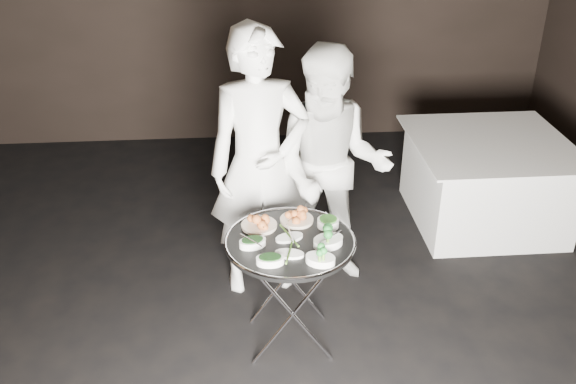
{
  "coord_description": "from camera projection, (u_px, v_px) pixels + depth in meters",
  "views": [
    {
      "loc": [
        -0.05,
        -2.67,
        2.67
      ],
      "look_at": [
        0.2,
        0.49,
        0.95
      ],
      "focal_mm": 40.0,
      "sensor_mm": 36.0,
      "label": 1
    }
  ],
  "objects": [
    {
      "name": "spinach_bowl_a",
      "position": [
        253.0,
        242.0,
        3.52
      ],
      "size": [
        0.17,
        0.13,
        0.06
      ],
      "rotation": [
        0.0,
        0.0,
        0.27
      ],
      "color": "white",
      "rests_on": "serving_tray"
    },
    {
      "name": "spinach_bowl_b",
      "position": [
        270.0,
        259.0,
        3.37
      ],
      "size": [
        0.15,
        0.1,
        0.06
      ],
      "rotation": [
        0.0,
        0.0,
        0.01
      ],
      "color": "white",
      "rests_on": "serving_tray"
    },
    {
      "name": "greens_bowl",
      "position": [
        328.0,
        221.0,
        3.7
      ],
      "size": [
        0.13,
        0.13,
        0.07
      ],
      "rotation": [
        0.0,
        0.0,
        -0.31
      ],
      "color": "white",
      "rests_on": "serving_tray"
    },
    {
      "name": "broccoli_bowl_b",
      "position": [
        320.0,
        258.0,
        3.38
      ],
      "size": [
        0.19,
        0.16,
        0.07
      ],
      "rotation": [
        0.0,
        0.0,
        -0.38
      ],
      "color": "white",
      "rests_on": "serving_tray"
    },
    {
      "name": "broccoli_bowl_a",
      "position": [
        328.0,
        240.0,
        3.53
      ],
      "size": [
        0.21,
        0.19,
        0.07
      ],
      "rotation": [
        0.0,
        0.0,
        0.42
      ],
      "color": "white",
      "rests_on": "serving_tray"
    },
    {
      "name": "waiter_left",
      "position": [
        260.0,
        165.0,
        4.04
      ],
      "size": [
        0.71,
        0.52,
        1.79
      ],
      "primitive_type": "imported",
      "rotation": [
        0.0,
        0.0,
        0.16
      ],
      "color": "white",
      "rests_on": "floor"
    },
    {
      "name": "waiter_right",
      "position": [
        331.0,
        169.0,
        4.17
      ],
      "size": [
        0.9,
        0.76,
        1.63
      ],
      "primitive_type": "imported",
      "rotation": [
        0.0,
        0.0,
        -0.2
      ],
      "color": "white",
      "rests_on": "floor"
    },
    {
      "name": "asparagus_plate_a",
      "position": [
        289.0,
        237.0,
        3.59
      ],
      "size": [
        0.18,
        0.14,
        0.03
      ],
      "rotation": [
        0.0,
        0.0,
        0.35
      ],
      "color": "white",
      "rests_on": "serving_tray"
    },
    {
      "name": "potato_plate_b",
      "position": [
        297.0,
        216.0,
        3.75
      ],
      "size": [
        0.2,
        0.2,
        0.07
      ],
      "rotation": [
        0.0,
        0.0,
        -0.33
      ],
      "color": "beige",
      "rests_on": "serving_tray"
    },
    {
      "name": "dining_table",
      "position": [
        485.0,
        181.0,
        5.04
      ],
      "size": [
        1.2,
        1.2,
        0.68
      ],
      "rotation": [
        0.0,
        0.0,
        0.0
      ],
      "color": "white",
      "rests_on": "floor"
    },
    {
      "name": "potato_plate_a",
      "position": [
        259.0,
        222.0,
        3.7
      ],
      "size": [
        0.21,
        0.21,
        0.08
      ],
      "rotation": [
        0.0,
        0.0,
        -0.09
      ],
      "color": "beige",
      "rests_on": "serving_tray"
    },
    {
      "name": "serving_utensils",
      "position": [
        292.0,
        227.0,
        3.62
      ],
      "size": [
        0.57,
        0.4,
        0.01
      ],
      "color": "silver",
      "rests_on": "serving_tray"
    },
    {
      "name": "tray_stand",
      "position": [
        290.0,
        288.0,
        3.74
      ],
      "size": [
        0.48,
        0.41,
        0.7
      ],
      "rotation": [
        0.0,
        0.0,
        -0.16
      ],
      "color": "silver",
      "rests_on": "floor"
    },
    {
      "name": "serving_tray",
      "position": [
        290.0,
        242.0,
        3.59
      ],
      "size": [
        0.74,
        0.74,
        0.04
      ],
      "color": "black",
      "rests_on": "tray_stand"
    },
    {
      "name": "asparagus_plate_b",
      "position": [
        289.0,
        253.0,
        3.45
      ],
      "size": [
        0.18,
        0.12,
        0.03
      ],
      "rotation": [
        0.0,
        0.0,
        -0.23
      ],
      "color": "white",
      "rests_on": "serving_tray"
    }
  ]
}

